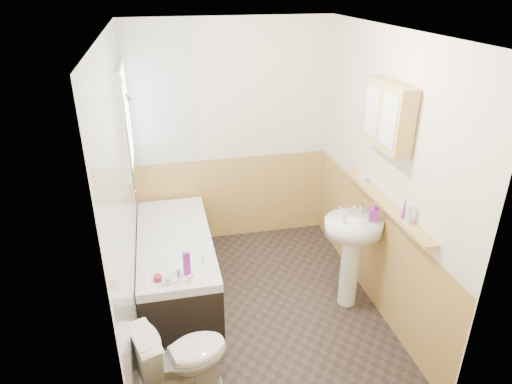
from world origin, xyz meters
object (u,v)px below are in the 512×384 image
medicine_cabinet (388,116)px  pine_shelf (384,203)px  bathtub (176,261)px  sink (352,244)px  toilet (183,358)px

medicine_cabinet → pine_shelf: bearing=-68.8°
bathtub → medicine_cabinet: medicine_cabinet is taller
bathtub → medicine_cabinet: size_ratio=2.86×
bathtub → pine_shelf: bearing=-22.0°
pine_shelf → medicine_cabinet: size_ratio=2.50×
bathtub → pine_shelf: (1.77, -0.72, 0.81)m
sink → medicine_cabinet: (0.17, -0.04, 1.20)m
sink → pine_shelf: 0.51m
bathtub → medicine_cabinet: bearing=-20.3°
toilet → pine_shelf: (1.80, 0.61, 0.77)m
toilet → medicine_cabinet: medicine_cabinet is taller
pine_shelf → medicine_cabinet: medicine_cabinet is taller
sink → medicine_cabinet: 1.21m
toilet → sink: sink is taller
toilet → medicine_cabinet: 2.43m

